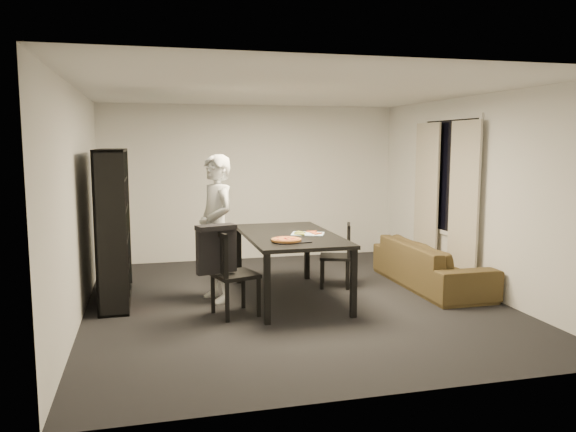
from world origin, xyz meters
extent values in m
cube|color=black|center=(0.00, 0.00, 0.00)|extent=(5.00, 5.50, 0.01)
cube|color=white|center=(0.00, 0.00, 2.60)|extent=(5.00, 5.50, 0.01)
cube|color=white|center=(0.00, 2.75, 1.30)|extent=(5.00, 0.01, 2.60)
cube|color=white|center=(0.00, -2.75, 1.30)|extent=(5.00, 0.01, 2.60)
cube|color=white|center=(-2.50, 0.00, 1.30)|extent=(0.01, 5.50, 2.60)
cube|color=white|center=(2.50, 0.00, 1.30)|extent=(0.01, 5.50, 2.60)
cube|color=black|center=(2.48, 0.60, 1.50)|extent=(0.02, 1.40, 1.60)
cube|color=white|center=(2.48, 0.60, 1.50)|extent=(0.03, 1.52, 1.72)
cube|color=beige|center=(2.40, 0.08, 1.15)|extent=(0.03, 0.70, 2.25)
cube|color=beige|center=(2.40, 1.12, 1.15)|extent=(0.03, 0.70, 2.25)
cube|color=black|center=(-2.16, 0.60, 0.95)|extent=(0.35, 1.50, 1.90)
cube|color=black|center=(-0.01, 0.14, 0.81)|extent=(1.11, 2.00, 0.04)
cube|color=black|center=(-0.51, -0.81, 0.40)|extent=(0.07, 0.07, 0.79)
cube|color=black|center=(0.50, -0.81, 0.40)|extent=(0.07, 0.07, 0.79)
cube|color=black|center=(-0.51, 1.09, 0.40)|extent=(0.07, 0.07, 0.79)
cube|color=black|center=(0.50, 1.09, 0.40)|extent=(0.07, 0.07, 0.79)
cube|color=black|center=(-0.79, -0.38, 0.47)|extent=(0.57, 0.57, 0.04)
cube|color=black|center=(-0.99, -0.44, 0.74)|extent=(0.17, 0.45, 0.49)
cube|color=black|center=(-0.99, -0.44, 0.96)|extent=(0.16, 0.43, 0.05)
cube|color=black|center=(-0.54, -0.51, 0.22)|extent=(0.04, 0.04, 0.45)
cube|color=black|center=(-0.66, -0.13, 0.22)|extent=(0.04, 0.04, 0.45)
cube|color=black|center=(-0.92, -0.62, 0.22)|extent=(0.04, 0.04, 0.45)
cube|color=black|center=(-1.03, -0.25, 0.22)|extent=(0.04, 0.04, 0.45)
cube|color=black|center=(0.75, 0.57, 0.42)|extent=(0.52, 0.52, 0.04)
cube|color=black|center=(0.92, 0.51, 0.65)|extent=(0.17, 0.40, 0.44)
cube|color=black|center=(0.92, 0.51, 0.85)|extent=(0.16, 0.37, 0.05)
cube|color=black|center=(0.64, 0.79, 0.20)|extent=(0.04, 0.04, 0.40)
cube|color=black|center=(0.52, 0.46, 0.20)|extent=(0.04, 0.04, 0.40)
cube|color=black|center=(0.97, 0.67, 0.20)|extent=(0.04, 0.04, 0.40)
cube|color=black|center=(0.85, 0.35, 0.20)|extent=(0.04, 0.04, 0.40)
cube|color=black|center=(-1.01, -0.44, 0.77)|extent=(0.47, 0.22, 0.49)
cube|color=black|center=(-1.01, -0.44, 1.04)|extent=(0.47, 0.31, 0.05)
imported|color=silver|center=(-0.92, 0.29, 0.92)|extent=(0.62, 0.77, 1.83)
cube|color=black|center=(-0.13, -0.40, 0.84)|extent=(0.43, 0.36, 0.01)
cylinder|color=#9C612D|center=(-0.19, -0.41, 0.86)|extent=(0.35, 0.35, 0.02)
cylinder|color=gold|center=(-0.19, -0.41, 0.87)|extent=(0.31, 0.31, 0.01)
cube|color=silver|center=(0.21, 0.07, 0.84)|extent=(0.48, 0.43, 0.01)
imported|color=#43391A|center=(2.04, 0.25, 0.31)|extent=(0.83, 2.12, 0.62)
camera|label=1|loc=(-1.75, -6.63, 1.98)|focal=35.00mm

